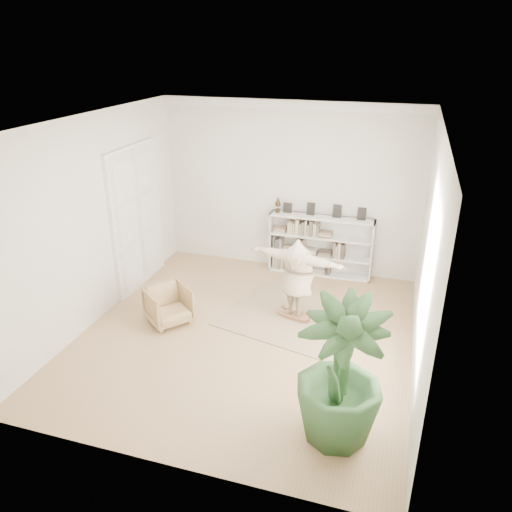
{
  "coord_description": "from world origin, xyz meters",
  "views": [
    {
      "loc": [
        2.32,
        -6.97,
        4.7
      ],
      "look_at": [
        0.06,
        0.4,
        1.33
      ],
      "focal_mm": 35.0,
      "sensor_mm": 36.0,
      "label": 1
    }
  ],
  "objects": [
    {
      "name": "armchair",
      "position": [
        -1.47,
        0.02,
        0.33
      ],
      "size": [
        1.02,
        1.01,
        0.67
      ],
      "primitive_type": "imported",
      "rotation": [
        0.0,
        0.0,
        0.88
      ],
      "color": "tan",
      "rests_on": "floor"
    },
    {
      "name": "room_shell",
      "position": [
        0.0,
        2.94,
        3.51
      ],
      "size": [
        6.0,
        6.0,
        6.0
      ],
      "color": "silver",
      "rests_on": "floor"
    },
    {
      "name": "floor",
      "position": [
        0.0,
        0.0,
        0.0
      ],
      "size": [
        6.0,
        6.0,
        0.0
      ],
      "primitive_type": "plane",
      "color": "#A28153",
      "rests_on": "ground"
    },
    {
      "name": "bookshelf",
      "position": [
        0.74,
        2.82,
        0.64
      ],
      "size": [
        2.2,
        0.35,
        1.64
      ],
      "color": "silver",
      "rests_on": "floor"
    },
    {
      "name": "doors",
      "position": [
        -2.7,
        1.3,
        1.4
      ],
      "size": [
        0.09,
        1.78,
        2.92
      ],
      "color": "white",
      "rests_on": "floor"
    },
    {
      "name": "person",
      "position": [
        0.7,
        0.81,
        0.85
      ],
      "size": [
        1.87,
        0.88,
        1.47
      ],
      "primitive_type": "imported",
      "rotation": [
        0.0,
        0.0,
        2.92
      ],
      "color": "#C3AC92",
      "rests_on": "rocker_board"
    },
    {
      "name": "rug",
      "position": [
        0.7,
        0.81,
        0.01
      ],
      "size": [
        2.88,
        2.51,
        0.02
      ],
      "primitive_type": "cube",
      "rotation": [
        0.0,
        0.0,
        -0.22
      ],
      "color": "tan",
      "rests_on": "floor"
    },
    {
      "name": "houseplant",
      "position": [
        1.84,
        -1.92,
        0.98
      ],
      "size": [
        1.16,
        1.16,
        1.95
      ],
      "primitive_type": "imported",
      "rotation": [
        0.0,
        0.0,
        -0.06
      ],
      "color": "#2B5128",
      "rests_on": "floor"
    },
    {
      "name": "rocker_board",
      "position": [
        0.7,
        0.81,
        0.06
      ],
      "size": [
        0.52,
        0.38,
        0.1
      ],
      "rotation": [
        0.0,
        0.0,
        -0.22
      ],
      "color": "brown",
      "rests_on": "rug"
    }
  ]
}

